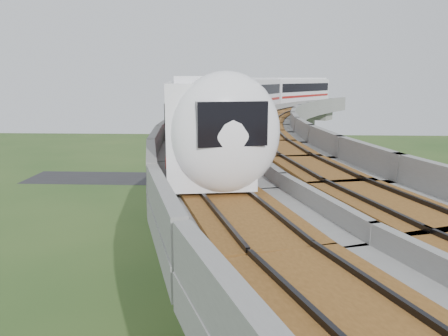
% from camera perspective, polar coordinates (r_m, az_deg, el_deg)
% --- Properties ---
extents(ground, '(160.00, 160.00, 0.00)m').
position_cam_1_polar(ground, '(32.93, 1.29, -13.48)').
color(ground, '#2A4A1D').
rests_on(ground, ground).
extents(dirt_lot, '(18.00, 26.00, 0.04)m').
position_cam_1_polar(dirt_lot, '(33.83, 26.43, -14.02)').
color(dirt_lot, gray).
rests_on(dirt_lot, ground).
extents(asphalt_road, '(60.00, 8.00, 0.03)m').
position_cam_1_polar(asphalt_road, '(61.42, 2.02, -1.49)').
color(asphalt_road, '#232326').
rests_on(asphalt_road, ground).
extents(viaduct, '(19.58, 73.98, 11.40)m').
position_cam_1_polar(viaduct, '(30.37, 8.64, 2.17)').
color(viaduct, '#99968E').
rests_on(viaduct, ground).
extents(metro_train, '(17.70, 60.02, 3.64)m').
position_cam_1_polar(metro_train, '(41.90, 3.99, 9.34)').
color(metro_train, white).
rests_on(metro_train, ground).
extents(fence, '(3.87, 38.73, 1.50)m').
position_cam_1_polar(fence, '(33.84, 18.43, -12.00)').
color(fence, '#2D382D').
rests_on(fence, ground).
extents(tree_0, '(3.02, 3.02, 3.29)m').
position_cam_1_polar(tree_0, '(53.94, 13.72, -1.52)').
color(tree_0, '#382314').
rests_on(tree_0, ground).
extents(tree_1, '(2.15, 2.15, 2.61)m').
position_cam_1_polar(tree_1, '(46.55, 12.51, -3.94)').
color(tree_1, '#382314').
rests_on(tree_1, ground).
extents(tree_2, '(2.61, 2.61, 2.81)m').
position_cam_1_polar(tree_2, '(37.91, 12.10, -7.52)').
color(tree_2, '#382314').
rests_on(tree_2, ground).
extents(tree_3, '(3.10, 3.10, 3.82)m').
position_cam_1_polar(tree_3, '(27.52, 14.23, -13.40)').
color(tree_3, '#382314').
rests_on(tree_3, ground).
extents(car_white, '(3.46, 3.76, 1.25)m').
position_cam_1_polar(car_white, '(27.52, 21.94, -18.22)').
color(car_white, silver).
rests_on(car_white, dirt_lot).
extents(car_red, '(3.03, 3.67, 1.18)m').
position_cam_1_polar(car_red, '(36.43, 26.37, -11.13)').
color(car_red, red).
rests_on(car_red, dirt_lot).
extents(car_dark, '(3.83, 2.62, 1.03)m').
position_cam_1_polar(car_dark, '(36.86, 18.28, -10.33)').
color(car_dark, black).
rests_on(car_dark, dirt_lot).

